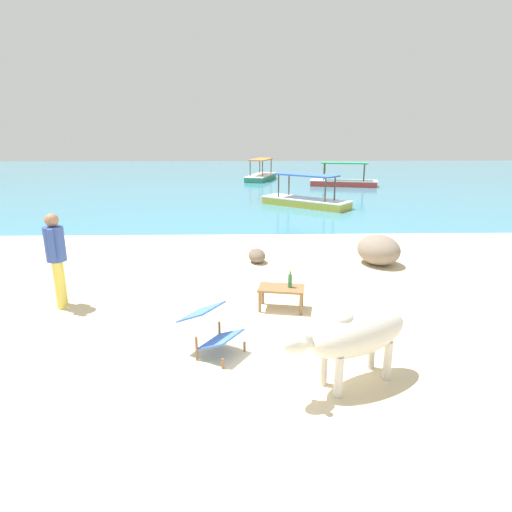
% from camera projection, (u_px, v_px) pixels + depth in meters
% --- Properties ---
extents(sand_beach, '(18.00, 14.00, 0.04)m').
position_uv_depth(sand_beach, '(227.00, 356.00, 5.77)').
color(sand_beach, beige).
rests_on(sand_beach, ground).
extents(water_surface, '(60.00, 36.00, 0.03)m').
position_uv_depth(water_surface, '(241.00, 180.00, 26.89)').
color(water_surface, teal).
rests_on(water_surface, ground).
extents(cow, '(1.69, 1.11, 0.97)m').
position_uv_depth(cow, '(355.00, 334.00, 4.95)').
color(cow, beige).
rests_on(cow, sand_beach).
extents(low_bench_table, '(0.83, 0.57, 0.39)m').
position_uv_depth(low_bench_table, '(281.00, 291.00, 7.16)').
color(low_bench_table, brown).
rests_on(low_bench_table, sand_beach).
extents(bottle, '(0.07, 0.07, 0.30)m').
position_uv_depth(bottle, '(290.00, 280.00, 7.11)').
color(bottle, '#2D6B38').
rests_on(bottle, low_bench_table).
extents(deck_chair_near, '(0.93, 0.86, 0.68)m').
position_uv_depth(deck_chair_near, '(211.00, 327.00, 5.72)').
color(deck_chair_near, brown).
rests_on(deck_chair_near, sand_beach).
extents(person_standing, '(0.32, 0.50, 1.62)m').
position_uv_depth(person_standing, '(56.00, 253.00, 7.10)').
color(person_standing, '#DBC64C').
rests_on(person_standing, sand_beach).
extents(shore_rock_large, '(1.21, 1.30, 0.67)m').
position_uv_depth(shore_rock_large, '(379.00, 250.00, 9.62)').
color(shore_rock_large, gray).
rests_on(shore_rock_large, sand_beach).
extents(shore_rock_medium, '(0.48, 0.60, 0.32)m').
position_uv_depth(shore_rock_medium, '(257.00, 256.00, 9.80)').
color(shore_rock_medium, '#6B5B4C').
rests_on(shore_rock_medium, sand_beach).
extents(boat_green, '(2.20, 3.85, 1.29)m').
position_uv_depth(boat_green, '(261.00, 175.00, 26.82)').
color(boat_green, '#338E66').
rests_on(boat_green, water_surface).
extents(boat_yellow, '(3.58, 3.21, 1.29)m').
position_uv_depth(boat_yellow, '(306.00, 200.00, 17.29)').
color(boat_yellow, gold).
rests_on(boat_yellow, water_surface).
extents(boat_red, '(3.84, 2.02, 1.29)m').
position_uv_depth(boat_red, '(344.00, 181.00, 23.80)').
color(boat_red, '#C63833').
rests_on(boat_red, water_surface).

